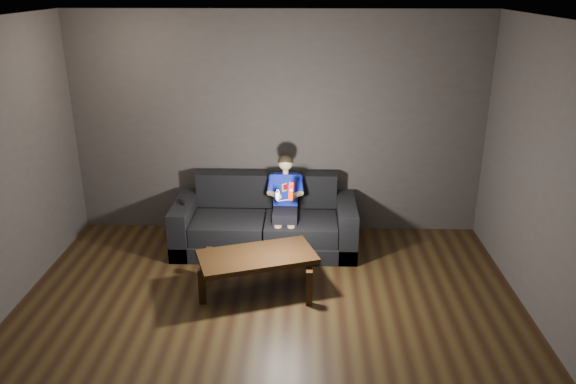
{
  "coord_description": "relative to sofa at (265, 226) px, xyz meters",
  "views": [
    {
      "loc": [
        0.32,
        -4.12,
        3.01
      ],
      "look_at": [
        0.15,
        1.55,
        0.85
      ],
      "focal_mm": 35.0,
      "sensor_mm": 36.0,
      "label": 1
    }
  ],
  "objects": [
    {
      "name": "nunchuk_white",
      "position": [
        0.17,
        -0.45,
        0.57
      ],
      "size": [
        0.06,
        0.08,
        0.14
      ],
      "color": "white",
      "rests_on": "child"
    },
    {
      "name": "sofa",
      "position": [
        0.0,
        0.0,
        0.0
      ],
      "size": [
        2.12,
        0.92,
        0.82
      ],
      "color": "black",
      "rests_on": "floor"
    },
    {
      "name": "wii_remote_black",
      "position": [
        -0.95,
        -0.08,
        0.32
      ],
      "size": [
        0.08,
        0.15,
        0.03
      ],
      "color": "black",
      "rests_on": "sofa"
    },
    {
      "name": "ceiling",
      "position": [
        0.13,
        -1.94,
        2.43
      ],
      "size": [
        5.0,
        5.0,
        0.02
      ],
      "primitive_type": "cube",
      "color": "white",
      "rests_on": "back_wall"
    },
    {
      "name": "coffee_table",
      "position": [
        -0.01,
        -1.04,
        0.1
      ],
      "size": [
        1.28,
        0.92,
        0.42
      ],
      "color": "black",
      "rests_on": "floor"
    },
    {
      "name": "child",
      "position": [
        0.24,
        -0.06,
        0.41
      ],
      "size": [
        0.42,
        0.51,
        1.03
      ],
      "color": "black",
      "rests_on": "sofa"
    },
    {
      "name": "floor",
      "position": [
        0.13,
        -1.94,
        -0.27
      ],
      "size": [
        5.0,
        5.0,
        0.0
      ],
      "primitive_type": "plane",
      "color": "black",
      "rests_on": "ground"
    },
    {
      "name": "wii_remote_red",
      "position": [
        0.32,
        -0.46,
        0.62
      ],
      "size": [
        0.07,
        0.08,
        0.2
      ],
      "color": "red",
      "rests_on": "child"
    },
    {
      "name": "back_wall",
      "position": [
        0.13,
        0.56,
        1.08
      ],
      "size": [
        5.0,
        0.04,
        2.7
      ],
      "primitive_type": "cube",
      "color": "#383231",
      "rests_on": "ground"
    }
  ]
}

